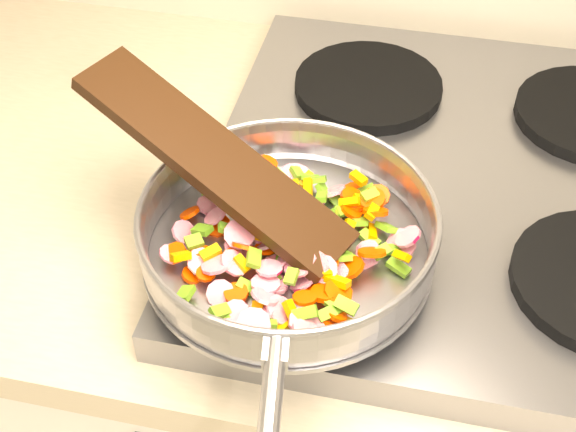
# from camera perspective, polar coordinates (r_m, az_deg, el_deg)

# --- Properties ---
(cooktop) EXTENTS (0.60, 0.60, 0.04)m
(cooktop) POSITION_cam_1_polar(r_m,az_deg,el_deg) (0.96, 12.69, 1.87)
(cooktop) COLOR #939399
(cooktop) RESTS_ON counter_top
(grate_fl) EXTENTS (0.19, 0.19, 0.02)m
(grate_fl) POSITION_cam_1_polar(r_m,az_deg,el_deg) (0.84, 2.95, -1.58)
(grate_fl) COLOR black
(grate_fl) RESTS_ON cooktop
(grate_bl) EXTENTS (0.19, 0.19, 0.02)m
(grate_bl) POSITION_cam_1_polar(r_m,az_deg,el_deg) (1.05, 5.72, 9.19)
(grate_bl) COLOR black
(grate_bl) RESTS_ON cooktop
(saute_pan) EXTENTS (0.34, 0.50, 0.06)m
(saute_pan) POSITION_cam_1_polar(r_m,az_deg,el_deg) (0.79, -0.01, -1.19)
(saute_pan) COLOR #9E9EA5
(saute_pan) RESTS_ON grate_fl
(vegetable_heap) EXTENTS (0.26, 0.27, 0.05)m
(vegetable_heap) POSITION_cam_1_polar(r_m,az_deg,el_deg) (0.79, 0.32, -2.05)
(vegetable_heap) COLOR #FF3F00
(vegetable_heap) RESTS_ON saute_pan
(wooden_spatula) EXTENTS (0.31, 0.18, 0.12)m
(wooden_spatula) POSITION_cam_1_polar(r_m,az_deg,el_deg) (0.80, -5.28, 3.99)
(wooden_spatula) COLOR black
(wooden_spatula) RESTS_ON saute_pan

